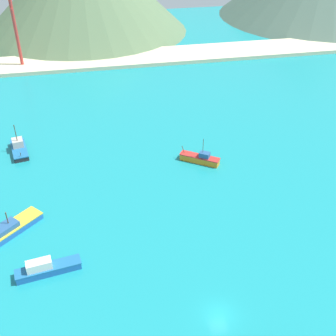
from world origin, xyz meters
TOP-DOWN VIEW (x-y plane):
  - ground at (0.00, 30.00)m, footprint 260.00×280.00m
  - fishing_boat_0 at (-30.66, 50.22)m, footprint 4.75×9.11m
  - fishing_boat_1 at (-23.59, 12.73)m, footprint 10.12×3.71m
  - fishing_boat_5 at (7.52, 38.29)m, footprint 8.20×6.52m
  - fishing_boat_6 at (-29.85, 23.35)m, footprint 10.31×9.78m
  - beach_strip at (0.00, 104.25)m, footprint 247.00×16.06m
  - radio_tower at (-33.91, 103.65)m, footprint 2.98×2.38m

SIDE VIEW (x-z plane):
  - ground at x=0.00m, z-range -0.50..0.00m
  - beach_strip at x=0.00m, z-range 0.00..1.20m
  - fishing_boat_6 at x=-29.85m, z-range -1.39..3.06m
  - fishing_boat_5 at x=7.52m, z-range -1.97..3.81m
  - fishing_boat_0 at x=-30.66m, z-range -2.39..4.25m
  - fishing_boat_1 at x=-23.59m, z-range -0.38..2.34m
  - radio_tower at x=-33.91m, z-range 0.30..30.08m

